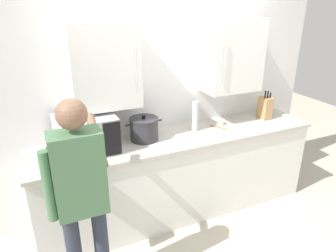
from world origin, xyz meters
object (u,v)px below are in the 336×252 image
object	(u,v)px
microwave_oven	(83,135)
stock_pot	(144,129)
wooden_spoon	(221,125)
person_figure	(81,191)
thermos_flask	(195,116)
knife_block	(265,108)

from	to	relation	value
microwave_oven	stock_pot	size ratio (longest dim) A/B	2.06
wooden_spoon	stock_pot	bearing A→B (deg)	179.60
wooden_spoon	person_figure	xyz separation A→B (m)	(-1.64, -0.75, 0.05)
thermos_flask	person_figure	bearing A→B (deg)	-150.22
thermos_flask	wooden_spoon	size ratio (longest dim) A/B	1.49
thermos_flask	microwave_oven	bearing A→B (deg)	-178.65
thermos_flask	wooden_spoon	distance (m)	0.36
knife_block	person_figure	distance (m)	2.34
stock_pot	person_figure	world-z (taller)	person_figure
microwave_oven	stock_pot	xyz separation A→B (m)	(0.59, 0.03, -0.05)
person_figure	stock_pot	bearing A→B (deg)	45.46
stock_pot	thermos_flask	distance (m)	0.57
microwave_oven	stock_pot	bearing A→B (deg)	3.03
knife_block	wooden_spoon	size ratio (longest dim) A/B	1.61
microwave_oven	person_figure	world-z (taller)	person_figure
microwave_oven	thermos_flask	xyz separation A→B (m)	(1.16, 0.03, -0.01)
stock_pot	person_figure	size ratio (longest dim) A/B	0.23
microwave_oven	knife_block	xyz separation A→B (m)	(2.07, 0.02, -0.04)
microwave_oven	person_figure	xyz separation A→B (m)	(-0.15, -0.72, -0.11)
wooden_spoon	person_figure	bearing A→B (deg)	-155.52
microwave_oven	knife_block	bearing A→B (deg)	0.43
thermos_flask	wooden_spoon	xyz separation A→B (m)	(0.33, -0.00, -0.15)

